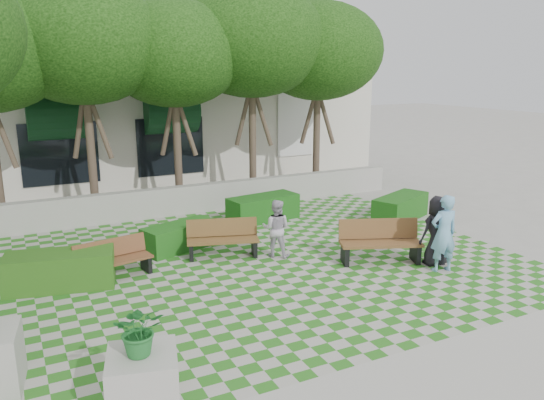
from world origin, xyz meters
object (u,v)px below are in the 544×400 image
bench_west (114,260)px  person_dark (437,231)px  hedge_midleft (180,237)px  bench_mid (223,239)px  hedge_midright (263,208)px  person_blue (444,233)px  hedge_east (400,208)px  hedge_west (60,270)px  planter_front (143,371)px  bench_east (380,242)px  person_white (276,228)px

bench_west → person_dark: 7.43m
hedge_midleft → bench_west: bearing=-147.4°
bench_mid → hedge_midright: bench_mid is taller
hedge_midright → person_blue: 5.92m
hedge_east → hedge_midleft: (-6.90, 0.37, -0.04)m
bench_west → person_blue: bearing=-34.6°
hedge_west → planter_front: bearing=-83.8°
bench_east → hedge_midleft: bearing=165.2°
hedge_midleft → hedge_west: bearing=-157.7°
bench_mid → bench_west: bearing=-157.9°
bench_east → person_white: size_ratio=1.41×
bench_east → hedge_east: bearing=65.1°
hedge_midright → person_white: 3.24m
hedge_midleft → planter_front: bearing=-111.2°
hedge_midright → person_dark: bearing=-69.3°
hedge_east → hedge_midleft: size_ratio=1.11×
person_blue → person_white: (-2.94, 2.59, -0.18)m
hedge_east → planter_front: planter_front is taller
person_dark → bench_east: bearing=-30.1°
bench_west → hedge_midright: bearing=17.0°
bench_west → hedge_midright: (4.96, 2.65, -0.03)m
planter_front → person_white: planter_front is taller
planter_front → person_blue: (7.35, 2.14, 0.25)m
hedge_midleft → hedge_east: bearing=-3.0°
hedge_midright → person_blue: (1.83, -5.61, 0.52)m
bench_west → planter_front: (-0.56, -5.10, 0.24)m
bench_west → hedge_west: 1.12m
hedge_midright → hedge_west: 6.64m
hedge_midright → person_white: person_white is taller
bench_west → hedge_midleft: bench_west is taller
planter_front → hedge_west: bearing=96.2°
hedge_east → hedge_west: hedge_west is taller
hedge_midright → hedge_west: hedge_west is taller
person_blue → hedge_midright: bearing=-61.5°
bench_mid → hedge_midright: 3.34m
hedge_midright → planter_front: 9.52m
hedge_east → person_blue: person_blue is taller
hedge_midright → person_blue: person_blue is taller
hedge_east → person_blue: bearing=-117.6°
bench_mid → planter_front: size_ratio=1.14×
bench_mid → bench_west: 2.68m
hedge_midright → bench_east: bearing=-78.2°
person_white → person_blue: bearing=176.7°
bench_east → hedge_west: 7.24m
hedge_midright → person_white: bearing=-110.2°
bench_east → hedge_east: size_ratio=0.96×
person_white → planter_front: bearing=85.0°
hedge_east → hedge_midright: size_ratio=0.98×
planter_front → person_white: bearing=46.9°
planter_front → person_white: (4.41, 4.72, 0.07)m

